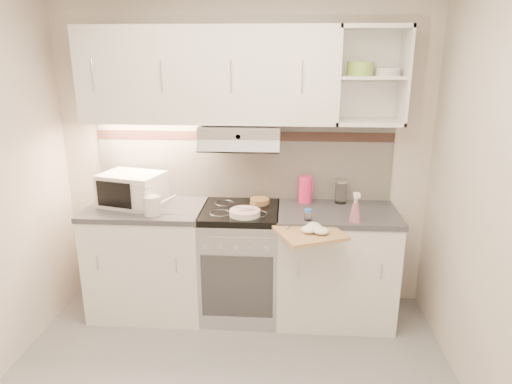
# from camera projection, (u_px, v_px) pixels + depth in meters

# --- Properties ---
(room_shell) EXTENTS (3.04, 2.84, 2.52)m
(room_shell) POSITION_uv_depth(u_px,v_px,m) (227.00, 131.00, 2.63)
(room_shell) COLOR beige
(room_shell) RESTS_ON ground
(base_cabinet_left) EXTENTS (0.90, 0.60, 0.86)m
(base_cabinet_left) POSITION_uv_depth(u_px,v_px,m) (150.00, 261.00, 3.72)
(base_cabinet_left) COLOR white
(base_cabinet_left) RESTS_ON ground
(worktop_left) EXTENTS (0.92, 0.62, 0.04)m
(worktop_left) POSITION_uv_depth(u_px,v_px,m) (146.00, 209.00, 3.59)
(worktop_left) COLOR #47474C
(worktop_left) RESTS_ON base_cabinet_left
(base_cabinet_right) EXTENTS (0.90, 0.60, 0.86)m
(base_cabinet_right) POSITION_uv_depth(u_px,v_px,m) (334.00, 266.00, 3.63)
(base_cabinet_right) COLOR white
(base_cabinet_right) RESTS_ON ground
(worktop_right) EXTENTS (0.92, 0.62, 0.04)m
(worktop_right) POSITION_uv_depth(u_px,v_px,m) (337.00, 213.00, 3.50)
(worktop_right) COLOR #47474C
(worktop_right) RESTS_ON base_cabinet_right
(electric_range) EXTENTS (0.60, 0.60, 0.90)m
(electric_range) POSITION_uv_depth(u_px,v_px,m) (241.00, 261.00, 3.67)
(electric_range) COLOR #B7B7BC
(electric_range) RESTS_ON ground
(microwave) EXTENTS (0.53, 0.44, 0.26)m
(microwave) POSITION_uv_depth(u_px,v_px,m) (132.00, 189.00, 3.59)
(microwave) COLOR silver
(microwave) RESTS_ON worktop_left
(watering_can) EXTENTS (0.25, 0.16, 0.22)m
(watering_can) POSITION_uv_depth(u_px,v_px,m) (153.00, 204.00, 3.40)
(watering_can) COLOR silver
(watering_can) RESTS_ON worktop_left
(plate_stack) EXTENTS (0.23, 0.23, 0.05)m
(plate_stack) POSITION_uv_depth(u_px,v_px,m) (245.00, 213.00, 3.39)
(plate_stack) COLOR silver
(plate_stack) RESTS_ON electric_range
(bread_loaf) EXTENTS (0.16, 0.16, 0.04)m
(bread_loaf) POSITION_uv_depth(u_px,v_px,m) (260.00, 201.00, 3.66)
(bread_loaf) COLOR #9F6E39
(bread_loaf) RESTS_ON electric_range
(pink_pitcher) EXTENTS (0.12, 0.11, 0.22)m
(pink_pitcher) POSITION_uv_depth(u_px,v_px,m) (305.00, 189.00, 3.67)
(pink_pitcher) COLOR #FF2B6D
(pink_pitcher) RESTS_ON worktop_right
(glass_jar) EXTENTS (0.10, 0.10, 0.19)m
(glass_jar) POSITION_uv_depth(u_px,v_px,m) (341.00, 191.00, 3.65)
(glass_jar) COLOR silver
(glass_jar) RESTS_ON worktop_right
(spice_jar) EXTENTS (0.06, 0.06, 0.08)m
(spice_jar) POSITION_uv_depth(u_px,v_px,m) (308.00, 214.00, 3.28)
(spice_jar) COLOR white
(spice_jar) RESTS_ON worktop_right
(spray_bottle) EXTENTS (0.09, 0.09, 0.23)m
(spray_bottle) POSITION_uv_depth(u_px,v_px,m) (355.00, 209.00, 3.25)
(spray_bottle) COLOR pink
(spray_bottle) RESTS_ON worktop_right
(cutting_board) EXTENTS (0.53, 0.51, 0.02)m
(cutting_board) POSITION_uv_depth(u_px,v_px,m) (310.00, 233.00, 3.13)
(cutting_board) COLOR tan
(cutting_board) RESTS_ON base_cabinet_right
(dish_towel) EXTENTS (0.28, 0.25, 0.06)m
(dish_towel) POSITION_uv_depth(u_px,v_px,m) (313.00, 227.00, 3.12)
(dish_towel) COLOR white
(dish_towel) RESTS_ON cutting_board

